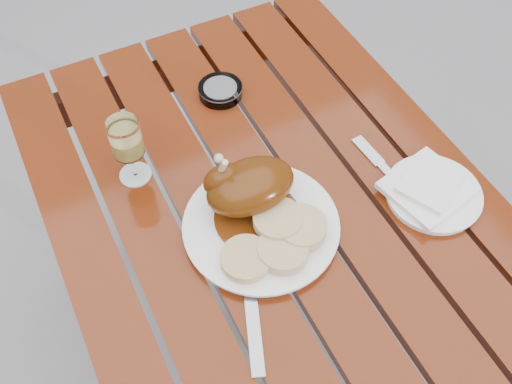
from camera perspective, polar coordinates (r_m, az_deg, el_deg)
ground at (r=1.74m, az=1.81°, el=-16.51°), size 60.00×60.00×0.00m
table at (r=1.39m, az=2.21°, el=-11.33°), size 0.80×1.20×0.75m
dinner_plate at (r=1.04m, az=0.51°, el=-3.46°), size 0.37×0.37×0.02m
roast_duck at (r=1.02m, az=-0.91°, el=0.51°), size 0.17×0.17×0.12m
bread_dumplings at (r=1.00m, az=2.15°, el=-4.67°), size 0.20×0.14×0.03m
wine_glass at (r=1.09m, az=-12.58°, el=4.03°), size 0.08×0.08×0.15m
side_plate at (r=1.13m, az=17.30°, el=-0.18°), size 0.24×0.24×0.01m
napkin at (r=1.12m, az=16.77°, el=0.40°), size 0.17×0.16×0.01m
ashtray at (r=1.26m, az=-3.57°, el=10.08°), size 0.12×0.12×0.02m
fork at (r=0.96m, az=-0.28°, el=-13.02°), size 0.08×0.17×0.01m
knife at (r=1.14m, az=13.59°, el=1.33°), size 0.03×0.18×0.01m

